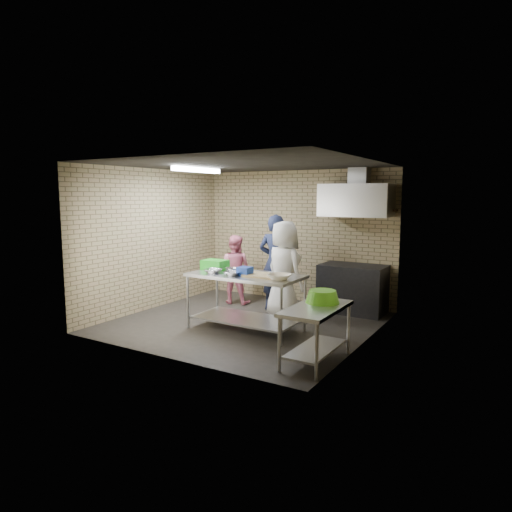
{
  "coord_description": "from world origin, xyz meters",
  "views": [
    {
      "loc": [
        4.09,
        -6.44,
        2.19
      ],
      "look_at": [
        0.1,
        0.2,
        1.15
      ],
      "focal_mm": 31.75,
      "sensor_mm": 36.0,
      "label": 1
    }
  ],
  "objects_px": {
    "bottle_red": "(362,204)",
    "woman_pink": "(235,269)",
    "prep_table": "(246,302)",
    "bottle_green": "(383,205)",
    "side_counter": "(316,334)",
    "man_navy": "(276,263)",
    "woman_white": "(284,270)",
    "stove": "(353,289)",
    "green_crate": "(215,265)",
    "blue_tub": "(245,271)",
    "green_basin": "(322,296)"
  },
  "relations": [
    {
      "from": "woman_white",
      "to": "stove",
      "type": "bearing_deg",
      "value": -105.38
    },
    {
      "from": "bottle_red",
      "to": "man_navy",
      "type": "distance_m",
      "value": 1.96
    },
    {
      "from": "side_counter",
      "to": "woman_pink",
      "type": "xyz_separation_m",
      "value": [
        -2.76,
        2.22,
        0.32
      ]
    },
    {
      "from": "side_counter",
      "to": "green_crate",
      "type": "height_order",
      "value": "green_crate"
    },
    {
      "from": "prep_table",
      "to": "side_counter",
      "type": "relative_size",
      "value": 1.54
    },
    {
      "from": "man_navy",
      "to": "bottle_red",
      "type": "bearing_deg",
      "value": -156.05
    },
    {
      "from": "green_basin",
      "to": "bottle_red",
      "type": "height_order",
      "value": "bottle_red"
    },
    {
      "from": "blue_tub",
      "to": "bottle_red",
      "type": "height_order",
      "value": "bottle_red"
    },
    {
      "from": "bottle_red",
      "to": "woman_pink",
      "type": "height_order",
      "value": "bottle_red"
    },
    {
      "from": "stove",
      "to": "bottle_red",
      "type": "distance_m",
      "value": 1.6
    },
    {
      "from": "bottle_red",
      "to": "blue_tub",
      "type": "bearing_deg",
      "value": -115.87
    },
    {
      "from": "green_crate",
      "to": "woman_pink",
      "type": "bearing_deg",
      "value": 110.03
    },
    {
      "from": "side_counter",
      "to": "woman_white",
      "type": "relative_size",
      "value": 0.69
    },
    {
      "from": "green_crate",
      "to": "bottle_green",
      "type": "distance_m",
      "value": 3.26
    },
    {
      "from": "prep_table",
      "to": "bottle_green",
      "type": "height_order",
      "value": "bottle_green"
    },
    {
      "from": "blue_tub",
      "to": "prep_table",
      "type": "bearing_deg",
      "value": 116.57
    },
    {
      "from": "woman_pink",
      "to": "side_counter",
      "type": "bearing_deg",
      "value": 128.69
    },
    {
      "from": "man_navy",
      "to": "woman_white",
      "type": "height_order",
      "value": "man_navy"
    },
    {
      "from": "green_crate",
      "to": "woman_pink",
      "type": "xyz_separation_m",
      "value": [
        -0.49,
        1.33,
        -0.31
      ]
    },
    {
      "from": "green_basin",
      "to": "bottle_red",
      "type": "xyz_separation_m",
      "value": [
        -0.38,
        2.74,
        1.19
      ]
    },
    {
      "from": "side_counter",
      "to": "green_crate",
      "type": "xyz_separation_m",
      "value": [
        -2.28,
        0.89,
        0.63
      ]
    },
    {
      "from": "prep_table",
      "to": "woman_pink",
      "type": "bearing_deg",
      "value": 129.24
    },
    {
      "from": "bottle_red",
      "to": "woman_white",
      "type": "height_order",
      "value": "bottle_red"
    },
    {
      "from": "green_basin",
      "to": "woman_white",
      "type": "distance_m",
      "value": 1.95
    },
    {
      "from": "bottle_red",
      "to": "woman_pink",
      "type": "bearing_deg",
      "value": -161.9
    },
    {
      "from": "man_navy",
      "to": "woman_white",
      "type": "distance_m",
      "value": 0.64
    },
    {
      "from": "prep_table",
      "to": "blue_tub",
      "type": "bearing_deg",
      "value": -63.43
    },
    {
      "from": "man_navy",
      "to": "woman_white",
      "type": "relative_size",
      "value": 1.05
    },
    {
      "from": "prep_table",
      "to": "green_crate",
      "type": "relative_size",
      "value": 4.5
    },
    {
      "from": "stove",
      "to": "bottle_red",
      "type": "bearing_deg",
      "value": 78.23
    },
    {
      "from": "side_counter",
      "to": "woman_pink",
      "type": "height_order",
      "value": "woman_pink"
    },
    {
      "from": "man_navy",
      "to": "woman_white",
      "type": "xyz_separation_m",
      "value": [
        0.43,
        -0.47,
        -0.04
      ]
    },
    {
      "from": "blue_tub",
      "to": "woman_white",
      "type": "bearing_deg",
      "value": 79.75
    },
    {
      "from": "prep_table",
      "to": "green_crate",
      "type": "height_order",
      "value": "green_crate"
    },
    {
      "from": "blue_tub",
      "to": "bottle_red",
      "type": "xyz_separation_m",
      "value": [
        1.13,
        2.32,
        1.04
      ]
    },
    {
      "from": "blue_tub",
      "to": "stove",
      "type": "bearing_deg",
      "value": 62.67
    },
    {
      "from": "blue_tub",
      "to": "bottle_green",
      "type": "height_order",
      "value": "bottle_green"
    },
    {
      "from": "stove",
      "to": "green_basin",
      "type": "height_order",
      "value": "green_basin"
    },
    {
      "from": "woman_white",
      "to": "blue_tub",
      "type": "bearing_deg",
      "value": 104.19
    },
    {
      "from": "prep_table",
      "to": "woman_white",
      "type": "distance_m",
      "value": 1.03
    },
    {
      "from": "blue_tub",
      "to": "woman_pink",
      "type": "distance_m",
      "value": 2.0
    },
    {
      "from": "stove",
      "to": "bottle_red",
      "type": "relative_size",
      "value": 6.67
    },
    {
      "from": "green_crate",
      "to": "woman_white",
      "type": "distance_m",
      "value": 1.23
    },
    {
      "from": "green_crate",
      "to": "man_navy",
      "type": "distance_m",
      "value": 1.36
    },
    {
      "from": "bottle_red",
      "to": "man_navy",
      "type": "height_order",
      "value": "bottle_red"
    },
    {
      "from": "stove",
      "to": "green_crate",
      "type": "distance_m",
      "value": 2.67
    },
    {
      "from": "prep_table",
      "to": "bottle_green",
      "type": "distance_m",
      "value": 3.14
    },
    {
      "from": "prep_table",
      "to": "bottle_red",
      "type": "bearing_deg",
      "value": 62.11
    },
    {
      "from": "green_basin",
      "to": "prep_table",
      "type": "bearing_deg",
      "value": 161.64
    },
    {
      "from": "side_counter",
      "to": "bottle_red",
      "type": "distance_m",
      "value": 3.44
    }
  ]
}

